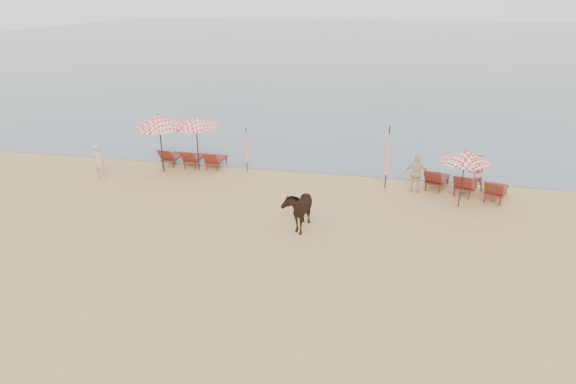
% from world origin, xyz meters
% --- Properties ---
extents(ground, '(120.00, 120.00, 0.00)m').
position_xyz_m(ground, '(0.00, 0.00, 0.00)').
color(ground, tan).
rests_on(ground, ground).
extents(sea, '(160.00, 140.00, 0.06)m').
position_xyz_m(sea, '(0.00, 80.00, 0.00)').
color(sea, '#51606B').
rests_on(sea, ground).
extents(lounger_cluster_left, '(2.78, 1.66, 0.61)m').
position_xyz_m(lounger_cluster_left, '(-5.43, 9.76, 0.42)').
color(lounger_cluster_left, maroon).
rests_on(lounger_cluster_left, ground).
extents(lounger_cluster_right, '(3.35, 2.64, 0.65)m').
position_xyz_m(lounger_cluster_right, '(6.32, 8.77, 0.45)').
color(lounger_cluster_right, maroon).
rests_on(lounger_cluster_right, ground).
extents(umbrella_open_left_a, '(2.14, 2.14, 2.44)m').
position_xyz_m(umbrella_open_left_a, '(-5.04, 9.48, 2.19)').
color(umbrella_open_left_a, black).
rests_on(umbrella_open_left_a, ground).
extents(umbrella_open_left_b, '(2.12, 2.17, 2.71)m').
position_xyz_m(umbrella_open_left_b, '(-6.45, 8.83, 2.34)').
color(umbrella_open_left_b, black).
rests_on(umbrella_open_left_b, ground).
extents(umbrella_open_right, '(1.80, 1.80, 2.19)m').
position_xyz_m(umbrella_open_right, '(5.97, 7.50, 1.97)').
color(umbrella_open_right, black).
rests_on(umbrella_open_right, ground).
extents(umbrella_closed_left, '(0.25, 0.25, 2.06)m').
position_xyz_m(umbrella_closed_left, '(-2.79, 9.54, 1.27)').
color(umbrella_closed_left, black).
rests_on(umbrella_closed_left, ground).
extents(umbrella_closed_right, '(0.32, 0.32, 2.64)m').
position_xyz_m(umbrella_closed_right, '(3.25, 8.83, 1.62)').
color(umbrella_closed_right, black).
rests_on(umbrella_closed_right, ground).
extents(cow, '(0.87, 1.74, 1.44)m').
position_xyz_m(cow, '(0.43, 4.63, 0.72)').
color(cow, black).
rests_on(cow, ground).
extents(beachgoer_left, '(0.60, 0.43, 1.52)m').
position_xyz_m(beachgoer_left, '(-8.74, 7.54, 0.76)').
color(beachgoer_left, '#D7A686').
rests_on(beachgoer_left, ground).
extents(beachgoer_right_a, '(0.84, 0.73, 1.49)m').
position_xyz_m(beachgoer_right_a, '(6.80, 9.40, 0.74)').
color(beachgoer_right_a, tan).
rests_on(beachgoer_right_a, ground).
extents(beachgoer_right_b, '(0.95, 0.47, 1.57)m').
position_xyz_m(beachgoer_right_b, '(4.43, 8.66, 0.79)').
color(beachgoer_right_b, '#E0B08C').
rests_on(beachgoer_right_b, ground).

